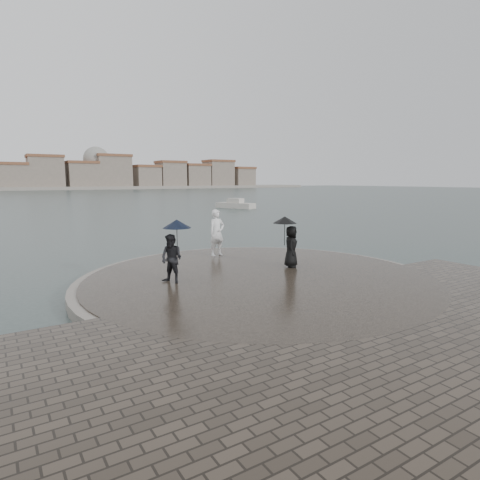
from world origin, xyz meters
TOP-DOWN VIEW (x-y plane):
  - ground at (0.00, 0.00)m, footprint 400.00×400.00m
  - kerb_ring at (0.00, 3.50)m, footprint 12.50×12.50m
  - quay_tip at (0.00, 3.50)m, footprint 11.90×11.90m
  - statue at (0.56, 7.60)m, footprint 0.79×0.57m
  - visitor_left at (-2.91, 4.23)m, footprint 1.17×1.05m
  - visitor_right at (1.75, 4.05)m, footprint 1.16×1.02m
  - boats at (3.72, 36.42)m, footprint 36.60×6.46m

SIDE VIEW (x-z plane):
  - ground at x=0.00m, z-range 0.00..0.00m
  - kerb_ring at x=0.00m, z-range 0.00..0.32m
  - quay_tip at x=0.00m, z-range 0.00..0.36m
  - boats at x=3.72m, z-range -0.37..1.13m
  - statue at x=0.56m, z-range 0.36..2.39m
  - visitor_right at x=1.75m, z-range 0.45..2.40m
  - visitor_left at x=-2.91m, z-range 0.41..2.45m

